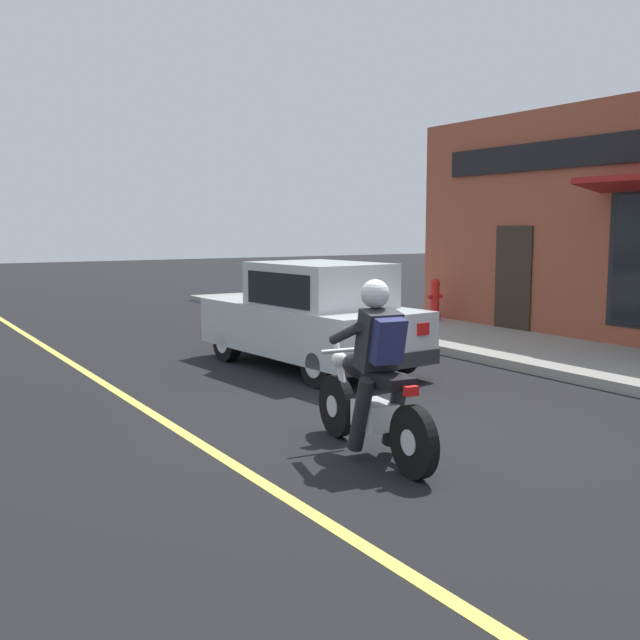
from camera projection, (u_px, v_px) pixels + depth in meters
The scene contains 6 objects.
ground_plane at pixel (384, 430), 7.70m from camera, with size 80.00×80.00×0.00m, color black.
sidewalk_curb at pixel (506, 346), 12.75m from camera, with size 2.60×22.00×0.14m, color gray.
lane_stripe at pixel (123, 395), 9.29m from camera, with size 0.12×19.80×0.01m, color #D1C64C.
motorcycle_with_rider at pixel (373, 383), 6.76m from camera, with size 0.61×2.02×1.62m.
car_hatchback at pixel (312, 317), 11.00m from camera, with size 1.95×3.90×1.57m.
fire_hydrant at pixel (435, 300), 15.55m from camera, with size 0.36×0.24×0.88m.
Camera 1 is at (-4.51, -6.03, 2.08)m, focal length 42.00 mm.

